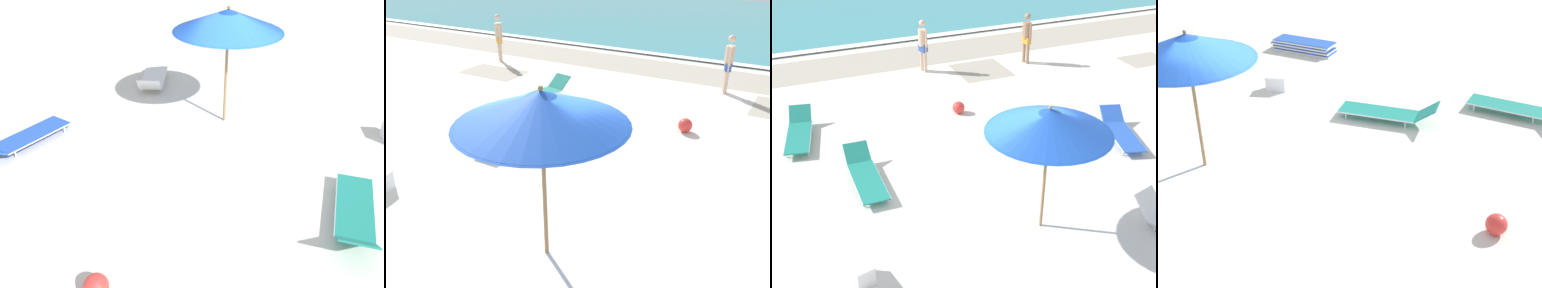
{
  "view_description": "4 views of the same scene",
  "coord_description": "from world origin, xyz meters",
  "views": [
    {
      "loc": [
        -1.28,
        7.62,
        4.71
      ],
      "look_at": [
        0.47,
        1.88,
        1.11
      ],
      "focal_mm": 40.0,
      "sensor_mm": 36.0,
      "label": 1
    },
    {
      "loc": [
        3.57,
        -5.41,
        4.32
      ],
      "look_at": [
        -0.16,
        1.12,
        0.69
      ],
      "focal_mm": 40.0,
      "sensor_mm": 36.0,
      "label": 2
    },
    {
      "loc": [
        -4.18,
        -8.5,
        6.67
      ],
      "look_at": [
        -0.16,
        0.96,
        0.95
      ],
      "focal_mm": 50.0,
      "sensor_mm": 36.0,
      "label": 3
    },
    {
      "loc": [
        8.09,
        4.03,
        5.39
      ],
      "look_at": [
        0.39,
        1.66,
        0.81
      ],
      "focal_mm": 50.0,
      "sensor_mm": 36.0,
      "label": 4
    }
  ],
  "objects": [
    {
      "name": "sun_lounger_near_water_right",
      "position": [
        -2.25,
        1.73,
        0.21
      ],
      "size": [
        0.66,
        2.19,
        0.51
      ],
      "rotation": [
        0.0,
        0.0,
        -0.02
      ],
      "color": "#1E8475",
      "rests_on": "ground_plane"
    },
    {
      "name": "beach_ball",
      "position": [
        1.08,
        4.27,
        0.17
      ],
      "size": [
        0.35,
        0.35,
        0.35
      ],
      "color": "red",
      "rests_on": "ground_plane"
    },
    {
      "name": "beachgoer_strolling_adult",
      "position": [
        4.82,
        7.14,
        1.0
      ],
      "size": [
        0.27,
        0.44,
        1.76
      ],
      "rotation": [
        0.0,
        0.0,
        1.78
      ],
      "color": "#A37A5B",
      "rests_on": "ground_plane"
    },
    {
      "name": "sun_lounger_under_umbrella",
      "position": [
        4.4,
        1.21,
        0.21
      ],
      "size": [
        1.21,
        2.17,
        0.5
      ],
      "rotation": [
        0.0,
        0.0,
        -0.31
      ],
      "color": "blue",
      "rests_on": "ground_plane"
    },
    {
      "name": "beach_umbrella",
      "position": [
        0.61,
        -1.17,
        2.34
      ],
      "size": [
        2.37,
        2.37,
        2.65
      ],
      "color": "#9E7547",
      "rests_on": "ground_plane"
    },
    {
      "name": "ground_plane",
      "position": [
        0.0,
        0.01,
        -0.08
      ],
      "size": [
        60.0,
        60.0,
        0.16
      ],
      "color": "silver"
    },
    {
      "name": "beachgoer_wading_adult",
      "position": [
        1.25,
        7.76,
        1.0
      ],
      "size": [
        0.27,
        0.43,
        1.76
      ],
      "rotation": [
        0.0,
        0.0,
        5.02
      ],
      "color": "beige",
      "rests_on": "ground_plane"
    },
    {
      "name": "cooler_box",
      "position": [
        -3.08,
        -1.31,
        0.19
      ],
      "size": [
        0.44,
        0.56,
        0.37
      ],
      "rotation": [
        0.0,
        0.0,
        4.91
      ],
      "color": "white",
      "rests_on": "ground_plane"
    },
    {
      "name": "sun_lounger_beside_umbrella",
      "position": [
        -3.34,
        4.43,
        0.21
      ],
      "size": [
        1.02,
        2.22,
        0.53
      ],
      "rotation": [
        0.0,
        0.0,
        -0.2
      ],
      "color": "#1E8475",
      "rests_on": "ground_plane"
    }
  ]
}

